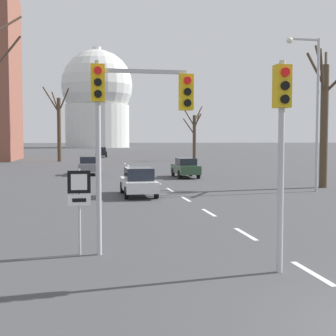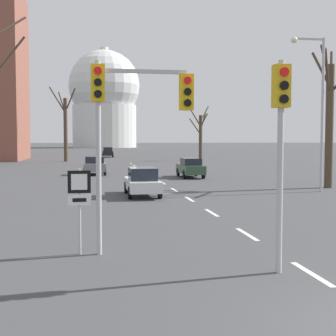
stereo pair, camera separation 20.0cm
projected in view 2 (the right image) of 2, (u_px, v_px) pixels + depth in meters
name	position (u px, v px, depth m)	size (l,w,h in m)	color
lane_stripe_0	(312.00, 274.00, 10.66)	(0.16, 2.00, 0.01)	silver
lane_stripe_1	(247.00, 234.00, 15.09)	(0.16, 2.00, 0.01)	silver
lane_stripe_2	(212.00, 213.00, 19.52)	(0.16, 2.00, 0.01)	silver
lane_stripe_3	(189.00, 199.00, 23.95)	(0.16, 2.00, 0.01)	silver
lane_stripe_4	(174.00, 190.00, 28.39)	(0.16, 2.00, 0.01)	silver
lane_stripe_5	(163.00, 183.00, 32.82)	(0.16, 2.00, 0.01)	silver
lane_stripe_6	(154.00, 178.00, 37.25)	(0.16, 2.00, 0.01)	silver
lane_stripe_7	(148.00, 174.00, 41.68)	(0.16, 2.00, 0.01)	silver
lane_stripe_8	(142.00, 170.00, 46.12)	(0.16, 2.00, 0.01)	silver
lane_stripe_9	(138.00, 168.00, 50.55)	(0.16, 2.00, 0.01)	silver
lane_stripe_10	(134.00, 165.00, 54.98)	(0.16, 2.00, 0.01)	silver
lane_stripe_11	(131.00, 163.00, 59.42)	(0.16, 2.00, 0.01)	silver
traffic_signal_near_left	(129.00, 108.00, 12.35)	(2.72, 0.34, 5.11)	#B2B2B7
traffic_signal_centre_tall	(281.00, 125.00, 10.54)	(0.36, 0.34, 4.84)	#B2B2B7
route_sign_post	(79.00, 197.00, 12.36)	(0.60, 0.08, 2.29)	#B2B2B7
street_lamp_right	(317.00, 99.00, 26.96)	(2.07, 0.36, 8.89)	#B2B2B7
sedan_near_left	(142.00, 181.00, 25.33)	(1.74, 4.38, 1.54)	silver
sedan_near_right	(95.00, 165.00, 40.61)	(1.92, 3.94, 1.58)	slate
sedan_mid_centre	(190.00, 167.00, 37.51)	(1.69, 4.24, 1.57)	#2D4C33
sedan_far_left	(108.00, 152.00, 80.48)	(1.87, 4.32, 1.72)	black
bare_tree_left_near	(65.00, 126.00, 64.53)	(3.73, 4.59, 10.26)	#473828
bare_tree_right_near	(330.00, 114.00, 29.34)	(3.31, 4.92, 9.46)	#473828
bare_tree_right_far	(200.00, 134.00, 67.52)	(3.47, 3.65, 8.01)	#473828
capitol_dome	(104.00, 99.00, 174.58)	(26.34, 26.34, 37.21)	silver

